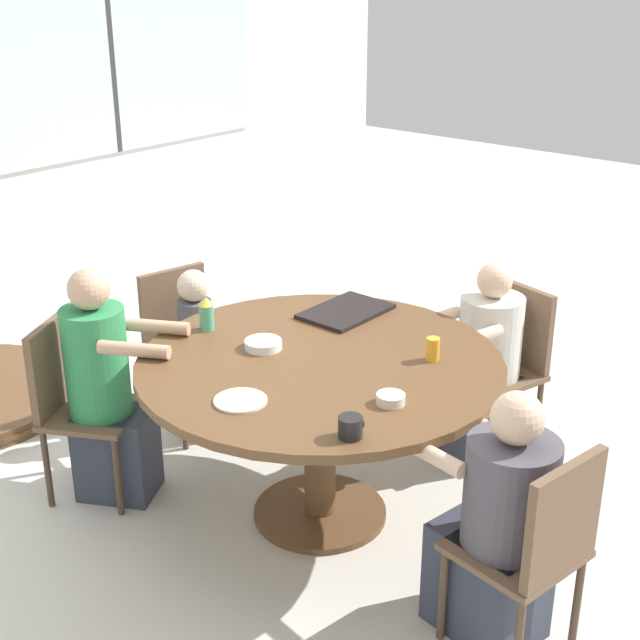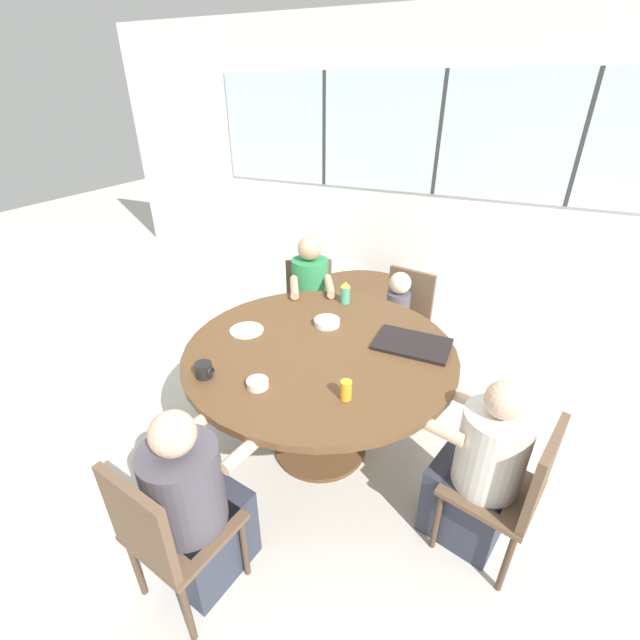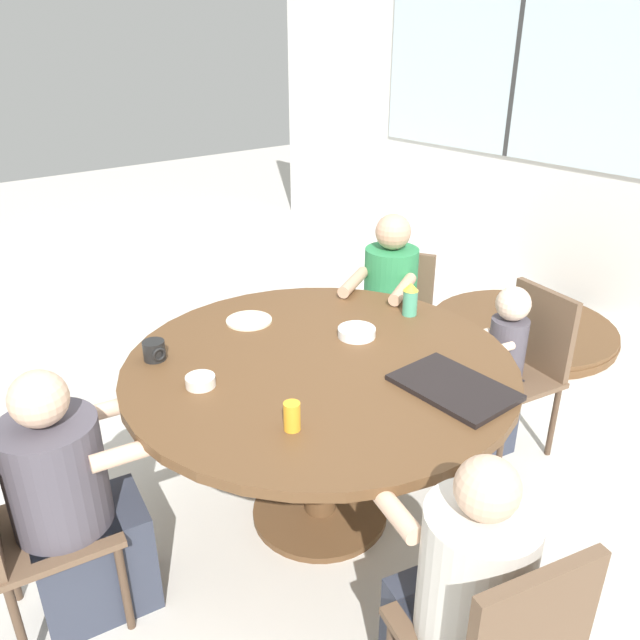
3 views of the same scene
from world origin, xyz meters
TOP-DOWN VIEW (x-y plane):
  - ground_plane at (0.00, 0.00)m, footprint 16.00×16.00m
  - dining_table at (0.00, 0.00)m, footprint 1.56×1.56m
  - chair_for_man_blue_shirt at (-0.56, 1.01)m, footprint 0.54×0.54m
  - chair_for_man_teal_shirt at (-0.19, -1.14)m, footprint 0.46×0.46m
  - chair_for_toddler at (0.22, 1.13)m, footprint 0.47×0.47m
  - person_woman_green_shirt at (0.95, -0.25)m, footprint 0.62×0.44m
  - person_man_blue_shirt at (-0.48, 0.86)m, footprint 0.50×0.59m
  - person_man_teal_shirt at (-0.16, -0.97)m, footprint 0.42×0.64m
  - person_toddler at (0.19, 0.98)m, footprint 0.24×0.35m
  - food_tray_dark at (0.48, 0.24)m, footprint 0.42×0.29m
  - coffee_mug at (-0.42, -0.50)m, footprint 0.09×0.09m
  - sippy_cup at (-0.08, 0.60)m, footprint 0.07×0.07m
  - juice_glass at (0.30, -0.36)m, footprint 0.06×0.06m
  - bowl_white_shallow at (-0.13, -0.46)m, footprint 0.11×0.11m
  - bowl_cereal at (-0.07, 0.26)m, footprint 0.16×0.16m
  - plate_tortillas at (-0.49, -0.01)m, footprint 0.21×0.21m
  - folded_table_stack at (-0.49, 2.24)m, footprint 1.29×1.29m

SIDE VIEW (x-z plane):
  - ground_plane at x=0.00m, z-range 0.00..0.00m
  - folded_table_stack at x=-0.49m, z-range 0.00..0.09m
  - person_toddler at x=0.19m, z-range -0.02..0.88m
  - person_woman_green_shirt at x=0.95m, z-range -0.06..0.95m
  - person_man_teal_shirt at x=-0.16m, z-range -0.06..0.95m
  - chair_for_man_blue_shirt at x=-0.56m, z-range 0.08..0.92m
  - chair_for_man_teal_shirt at x=-0.19m, z-range 0.08..0.92m
  - chair_for_toddler at x=0.22m, z-range 0.08..0.92m
  - person_man_blue_shirt at x=-0.48m, z-range -0.05..1.06m
  - dining_table at x=0.00m, z-range 0.26..1.03m
  - plate_tortillas at x=-0.49m, z-range 0.78..0.79m
  - food_tray_dark at x=0.48m, z-range 0.78..0.80m
  - bowl_cereal at x=-0.07m, z-range 0.78..0.81m
  - bowl_white_shallow at x=-0.13m, z-range 0.78..0.82m
  - coffee_mug at x=-0.42m, z-range 0.78..0.86m
  - juice_glass at x=0.30m, z-range 0.78..0.88m
  - sippy_cup at x=-0.08m, z-range 0.78..0.93m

